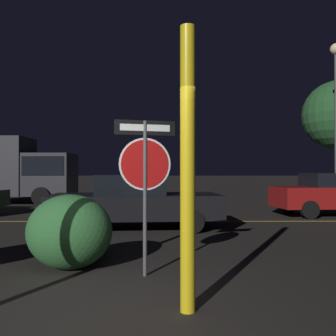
# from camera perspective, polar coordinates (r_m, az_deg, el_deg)

# --- Properties ---
(ground_plane) EXTENTS (260.00, 260.00, 0.00)m
(ground_plane) POSITION_cam_1_polar(r_m,az_deg,el_deg) (4.44, -12.47, -21.06)
(ground_plane) COLOR black
(road_center_stripe) EXTENTS (36.75, 0.12, 0.01)m
(road_center_stripe) POSITION_cam_1_polar(r_m,az_deg,el_deg) (11.81, -4.62, -8.09)
(road_center_stripe) COLOR gold
(road_center_stripe) RESTS_ON ground_plane
(stop_sign) EXTENTS (0.90, 0.25, 2.32)m
(stop_sign) POSITION_cam_1_polar(r_m,az_deg,el_deg) (5.61, -3.52, 0.50)
(stop_sign) COLOR #4C4C51
(stop_sign) RESTS_ON ground_plane
(yellow_pole_right) EXTENTS (0.17, 0.17, 3.19)m
(yellow_pole_right) POSITION_cam_1_polar(r_m,az_deg,el_deg) (4.17, 3.02, -0.05)
(yellow_pole_right) COLOR yellow
(yellow_pole_right) RESTS_ON ground_plane
(hedge_bush_2) EXTENTS (1.36, 1.17, 1.19)m
(hedge_bush_2) POSITION_cam_1_polar(r_m,az_deg,el_deg) (6.27, -14.76, -9.35)
(hedge_bush_2) COLOR #2D6633
(hedge_bush_2) RESTS_ON ground_plane
(passing_car_2) EXTENTS (4.78, 2.32, 1.47)m
(passing_car_2) POSITION_cam_1_polar(r_m,az_deg,el_deg) (10.30, -5.07, -5.13)
(passing_car_2) COLOR black
(passing_car_2) RESTS_ON ground_plane
(passing_car_3) EXTENTS (4.29, 2.14, 1.50)m
(passing_car_3) POSITION_cam_1_polar(r_m,az_deg,el_deg) (14.46, 23.74, -3.68)
(passing_car_3) COLOR maroon
(passing_car_3) RESTS_ON ground_plane
(delivery_truck) EXTENTS (5.75, 2.54, 3.20)m
(delivery_truck) POSITION_cam_1_polar(r_m,az_deg,el_deg) (19.62, -22.46, -0.15)
(delivery_truck) COLOR #2D2D33
(delivery_truck) RESTS_ON ground_plane
(street_lamp) EXTENTS (0.55, 0.55, 7.68)m
(street_lamp) POSITION_cam_1_polar(r_m,az_deg,el_deg) (19.89, 24.24, 10.68)
(street_lamp) COLOR #4C4C51
(street_lamp) RESTS_ON ground_plane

